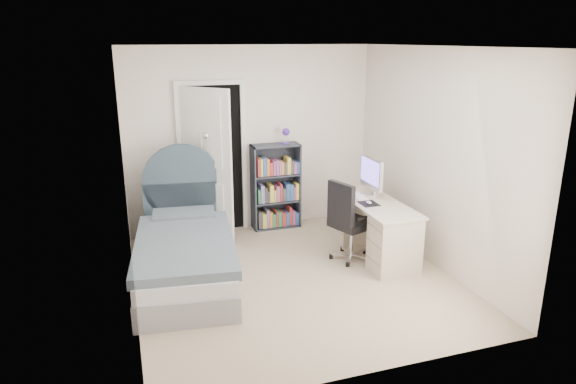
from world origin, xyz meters
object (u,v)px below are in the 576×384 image
object	(u,v)px
nightstand	(179,212)
desk	(374,226)
floor_lamp	(206,198)
office_chair	(348,218)
bed	(185,251)
bookcase	(276,190)

from	to	relation	value
nightstand	desk	world-z (taller)	desk
floor_lamp	office_chair	world-z (taller)	floor_lamp
office_chair	bed	bearing A→B (deg)	174.93
nightstand	floor_lamp	world-z (taller)	floor_lamp
nightstand	desk	bearing A→B (deg)	-30.36
bed	office_chair	distance (m)	1.92
floor_lamp	desk	world-z (taller)	floor_lamp
floor_lamp	desk	bearing A→B (deg)	-29.68
floor_lamp	office_chair	size ratio (longest dim) A/B	1.47
nightstand	bookcase	xyz separation A→B (m)	(1.35, 0.04, 0.17)
bed	floor_lamp	world-z (taller)	floor_lamp
nightstand	office_chair	world-z (taller)	office_chair
bed	desk	distance (m)	2.28
floor_lamp	office_chair	distance (m)	1.87
nightstand	bookcase	world-z (taller)	bookcase
bed	nightstand	distance (m)	1.17
bed	bookcase	size ratio (longest dim) A/B	1.60
bookcase	office_chair	bearing A→B (deg)	-71.32
nightstand	floor_lamp	xyz separation A→B (m)	(0.32, -0.22, 0.22)
bed	bookcase	distance (m)	1.89
floor_lamp	desk	xyz separation A→B (m)	(1.88, -1.07, -0.21)
bed	office_chair	size ratio (longest dim) A/B	2.28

